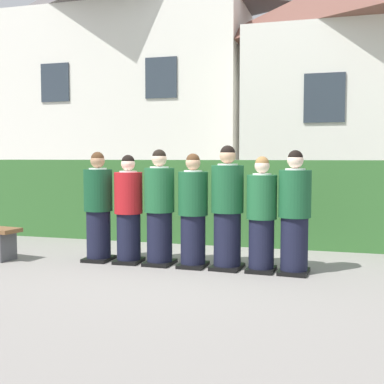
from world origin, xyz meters
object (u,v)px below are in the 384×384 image
Objects in this scene: student_front_row_3 at (193,213)px; student_front_row_5 at (262,217)px; student_front_row_0 at (98,209)px; student_in_red_blazer at (129,212)px; student_front_row_6 at (295,215)px; student_front_row_4 at (227,210)px; student_front_row_2 at (159,210)px.

student_front_row_5 is (0.96, -0.02, -0.02)m from student_front_row_3.
student_front_row_0 is 1.02× the size of student_front_row_3.
student_front_row_3 is at bearing -0.92° from student_in_red_blazer.
student_front_row_6 is at bearing -1.06° from student_front_row_5.
student_front_row_3 is 0.94× the size of student_front_row_4.
student_front_row_0 is at bearing 179.67° from student_front_row_2.
student_front_row_4 is at bearing 0.01° from student_in_red_blazer.
student_front_row_0 is 0.95× the size of student_front_row_4.
student_front_row_5 is 0.95× the size of student_front_row_6.
student_front_row_2 is 1.06× the size of student_front_row_5.
student_front_row_5 is (1.94, -0.03, -0.01)m from student_in_red_blazer.
student_front_row_4 is at bearing 175.94° from student_front_row_5.
student_front_row_6 is at bearing -2.63° from student_front_row_4.
student_front_row_2 is at bearing -0.19° from student_in_red_blazer.
student_front_row_6 is at bearing -1.00° from student_in_red_blazer.
student_front_row_3 is 1.03× the size of student_front_row_5.
student_front_row_6 reaches higher than student_front_row_5.
student_front_row_6 reaches higher than student_front_row_0.
student_in_red_blazer is at bearing -179.99° from student_front_row_4.
student_front_row_4 reaches higher than student_front_row_2.
student_in_red_blazer is 2.37m from student_front_row_6.
student_front_row_6 is at bearing -1.20° from student_front_row_2.
student_in_red_blazer is 0.95× the size of student_front_row_2.
student_in_red_blazer is 1.46m from student_front_row_4.
student_front_row_6 is (1.89, -0.04, -0.01)m from student_front_row_2.
student_front_row_2 is at bearing 178.75° from student_front_row_5.
student_front_row_5 is (2.42, -0.04, -0.03)m from student_front_row_0.
student_front_row_0 is at bearing 179.89° from student_front_row_4.
student_front_row_4 is (0.99, 0.00, 0.02)m from student_front_row_2.
student_front_row_2 reaches higher than student_front_row_0.
student_front_row_5 is (0.47, -0.03, -0.07)m from student_front_row_4.
student_front_row_4 is at bearing 1.88° from student_front_row_3.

